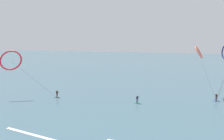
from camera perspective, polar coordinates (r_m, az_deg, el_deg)
sea_water at (r=119.09m, az=13.52°, el=1.90°), size 400.00×200.00×0.08m
surfer_cobalt at (r=48.56m, az=27.23°, el=-6.93°), size 1.40×0.69×1.70m
surfer_emerald at (r=42.09m, az=7.11°, el=-8.31°), size 1.40×0.73×1.70m
surfer_charcoal at (r=47.53m, az=-15.17°, el=-6.61°), size 1.40×0.68×1.70m
kite_coral at (r=51.35m, az=23.20°, el=4.64°), size 4.90×6.44×11.60m
kite_crimson at (r=50.61m, az=-26.53°, el=2.47°), size 12.62×4.81×10.65m
wave_crest_mid at (r=30.00m, az=-19.45°, el=-17.34°), size 12.82×1.95×0.12m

